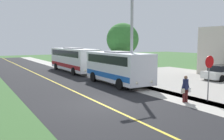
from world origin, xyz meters
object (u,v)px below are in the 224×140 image
object	(u,v)px
transit_bus_rear	(73,59)
tree_curbside	(123,39)
shuttle_bus_front	(118,66)
parked_car_near	(223,73)
stop_sign	(209,70)
pedestrian_with_bags	(186,88)
street_light_pole	(131,33)

from	to	relation	value
transit_bus_rear	tree_curbside	world-z (taller)	tree_curbside
shuttle_bus_front	parked_car_near	distance (m)	10.87
parked_car_near	stop_sign	bearing A→B (deg)	31.35
pedestrian_with_bags	tree_curbside	bearing A→B (deg)	-103.15
stop_sign	tree_curbside	world-z (taller)	tree_curbside
shuttle_bus_front	street_light_pole	bearing A→B (deg)	102.02
pedestrian_with_bags	parked_car_near	size ratio (longest dim) A/B	0.38
pedestrian_with_bags	shuttle_bus_front	bearing A→B (deg)	-88.80
stop_sign	tree_curbside	distance (m)	12.26
transit_bus_rear	pedestrian_with_bags	size ratio (longest dim) A/B	6.28
shuttle_bus_front	parked_car_near	world-z (taller)	shuttle_bus_front
stop_sign	parked_car_near	distance (m)	10.49
shuttle_bus_front	parked_car_near	xyz separation A→B (m)	(-10.43, 2.91, -0.92)
street_light_pole	shuttle_bus_front	bearing A→B (deg)	-77.98
shuttle_bus_front	transit_bus_rear	size ratio (longest dim) A/B	0.74
parked_car_near	pedestrian_with_bags	bearing A→B (deg)	25.22
pedestrian_with_bags	street_light_pole	xyz separation A→B (m)	(-0.15, -6.28, 3.55)
parked_car_near	tree_curbside	world-z (taller)	tree_curbside
stop_sign	pedestrian_with_bags	bearing A→B (deg)	-22.96
shuttle_bus_front	street_light_pole	distance (m)	3.21
street_light_pole	stop_sign	bearing A→B (deg)	100.10
shuttle_bus_front	street_light_pole	size ratio (longest dim) A/B	0.96
pedestrian_with_bags	parked_car_near	bearing A→B (deg)	-154.78
street_light_pole	pedestrian_with_bags	bearing A→B (deg)	88.62
street_light_pole	tree_curbside	size ratio (longest dim) A/B	1.41
stop_sign	parked_car_near	xyz separation A→B (m)	(-8.89, -5.42, -1.28)
stop_sign	street_light_pole	distance (m)	7.39
shuttle_bus_front	parked_car_near	bearing A→B (deg)	164.40
stop_sign	tree_curbside	size ratio (longest dim) A/B	0.50
tree_curbside	transit_bus_rear	bearing A→B (deg)	-67.32
stop_sign	street_light_pole	size ratio (longest dim) A/B	0.36
street_light_pole	parked_car_near	distance (m)	10.89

